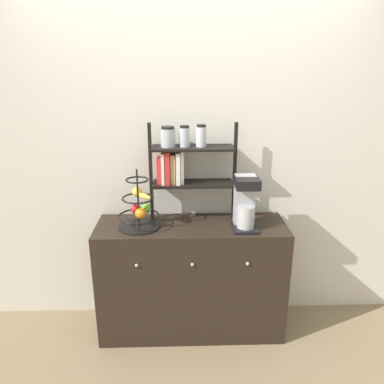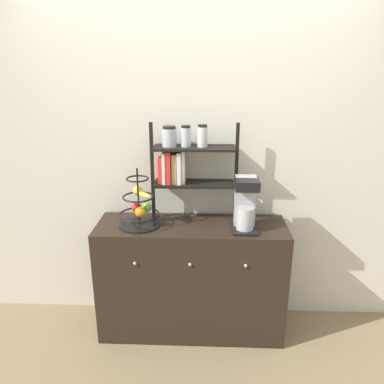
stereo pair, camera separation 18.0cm
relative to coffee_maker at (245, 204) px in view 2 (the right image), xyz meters
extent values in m
plane|color=#847051|center=(-0.38, -0.17, -1.07)|extent=(12.00, 12.00, 0.00)
cube|color=silver|center=(-0.38, 0.32, 0.23)|extent=(7.00, 0.05, 2.60)
cube|color=black|center=(-0.38, 0.05, -0.63)|extent=(1.38, 0.45, 0.88)
sphere|color=#B2AD8C|center=(-0.76, -0.18, -0.38)|extent=(0.02, 0.02, 0.02)
sphere|color=#B2AD8C|center=(-0.38, -0.18, -0.38)|extent=(0.02, 0.02, 0.02)
sphere|color=#B2AD8C|center=(0.00, -0.18, -0.38)|extent=(0.02, 0.02, 0.02)
cube|color=black|center=(0.00, -0.02, -0.18)|extent=(0.17, 0.22, 0.02)
cube|color=#B7B7BC|center=(0.00, 0.04, 0.01)|extent=(0.15, 0.09, 0.36)
cylinder|color=#B7B7BC|center=(0.00, -0.04, -0.09)|extent=(0.12, 0.12, 0.16)
cube|color=black|center=(0.00, -0.03, 0.15)|extent=(0.16, 0.18, 0.07)
cylinder|color=black|center=(-0.75, 0.02, -0.18)|extent=(0.30, 0.30, 0.01)
cylinder|color=black|center=(-0.75, 0.02, 0.03)|extent=(0.01, 0.01, 0.42)
torus|color=black|center=(-0.75, 0.02, -0.10)|extent=(0.29, 0.29, 0.01)
torus|color=black|center=(-0.75, 0.02, 0.03)|extent=(0.22, 0.22, 0.01)
torus|color=black|center=(-0.75, 0.02, 0.16)|extent=(0.16, 0.16, 0.01)
sphere|color=red|center=(-0.77, 0.07, -0.07)|extent=(0.07, 0.07, 0.07)
sphere|color=#6BAD33|center=(-0.70, 0.08, -0.07)|extent=(0.07, 0.07, 0.07)
sphere|color=orange|center=(-0.73, -0.02, -0.07)|extent=(0.08, 0.08, 0.08)
ellipsoid|color=yellow|center=(-0.71, 0.01, 0.05)|extent=(0.13, 0.13, 0.04)
sphere|color=gold|center=(-0.76, 0.05, 0.06)|extent=(0.07, 0.07, 0.07)
cube|color=black|center=(-0.67, 0.18, 0.17)|extent=(0.02, 0.02, 0.72)
cube|color=black|center=(-0.06, 0.18, 0.17)|extent=(0.02, 0.02, 0.72)
cube|color=black|center=(-0.36, 0.18, 0.08)|extent=(0.58, 0.20, 0.02)
cube|color=black|center=(-0.36, 0.18, 0.35)|extent=(0.58, 0.20, 0.02)
cube|color=red|center=(-0.60, 0.18, 0.19)|extent=(0.03, 0.12, 0.19)
cube|color=white|center=(-0.58, 0.18, 0.21)|extent=(0.02, 0.16, 0.23)
cube|color=red|center=(-0.54, 0.18, 0.21)|extent=(0.03, 0.16, 0.24)
cube|color=tan|center=(-0.50, 0.18, 0.20)|extent=(0.03, 0.13, 0.22)
cube|color=white|center=(-0.47, 0.18, 0.21)|extent=(0.03, 0.16, 0.23)
cube|color=white|center=(-0.44, 0.18, 0.21)|extent=(0.02, 0.12, 0.24)
cylinder|color=#ADB2B7|center=(-0.54, 0.18, 0.42)|extent=(0.10, 0.10, 0.13)
cylinder|color=black|center=(-0.54, 0.18, 0.50)|extent=(0.09, 0.09, 0.02)
cylinder|color=silver|center=(-0.42, 0.18, 0.43)|extent=(0.07, 0.07, 0.13)
cylinder|color=black|center=(-0.42, 0.18, 0.50)|extent=(0.06, 0.06, 0.02)
cylinder|color=silver|center=(-0.30, 0.18, 0.43)|extent=(0.07, 0.07, 0.14)
cylinder|color=black|center=(-0.30, 0.18, 0.51)|extent=(0.07, 0.07, 0.02)
camera|label=1|loc=(-0.45, -2.44, 0.90)|focal=35.00mm
camera|label=2|loc=(-0.27, -2.44, 0.90)|focal=35.00mm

